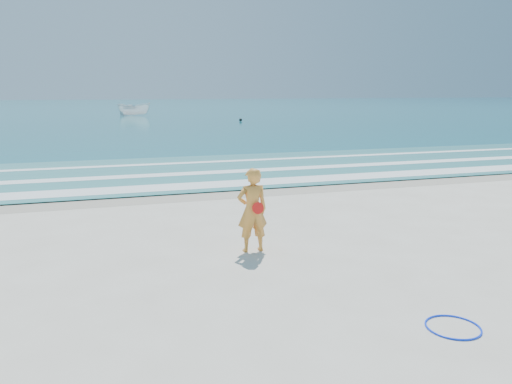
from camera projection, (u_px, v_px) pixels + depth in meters
name	position (u px, v px, depth m)	size (l,w,h in m)	color
ground	(306.00, 283.00, 9.64)	(400.00, 400.00, 0.00)	silver
wet_sand	(207.00, 193.00, 18.04)	(400.00, 2.40, 0.00)	#B2A893
ocean	(114.00, 107.00, 107.68)	(400.00, 190.00, 0.04)	#19727F
shallow	(184.00, 171.00, 22.70)	(400.00, 10.00, 0.01)	#59B7AD
foam_near	(200.00, 185.00, 19.25)	(400.00, 1.40, 0.01)	white
foam_mid	(187.00, 174.00, 21.95)	(400.00, 0.90, 0.01)	white
foam_far	(176.00, 163.00, 25.03)	(400.00, 0.60, 0.01)	white
hoop	(453.00, 327.00, 7.81)	(0.85, 0.85, 0.03)	#0E36FF
boat	(134.00, 109.00, 71.89)	(1.81, 4.82, 1.86)	white
buoy	(241.00, 120.00, 58.96)	(0.36, 0.36, 0.36)	black
woman	(252.00, 210.00, 11.36)	(0.71, 0.47, 1.94)	orange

